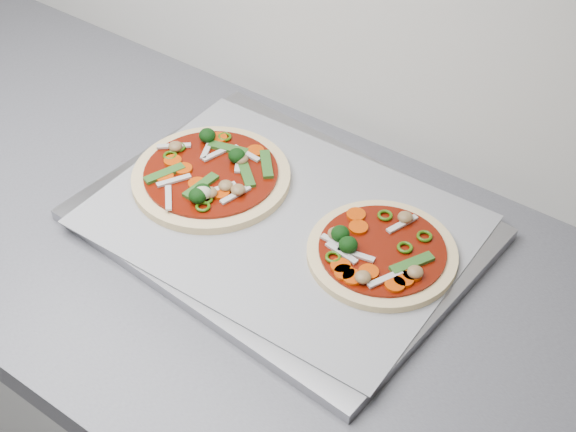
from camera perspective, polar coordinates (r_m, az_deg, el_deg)
The scene contains 4 objects.
baking_tray at distance 1.06m, azimuth -0.47°, elevation -0.59°, with size 0.50×0.37×0.02m, color #949398.
parchment at distance 1.05m, azimuth -0.47°, elevation -0.23°, with size 0.47×0.35×0.00m, color #97979D.
pizza_left at distance 1.11m, azimuth -5.49°, elevation 2.89°, with size 0.25×0.25×0.04m.
pizza_right at distance 1.00m, azimuth 6.55°, elevation -2.55°, with size 0.25×0.25×0.03m.
Camera 1 is at (1.13, 0.75, 1.64)m, focal length 50.00 mm.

